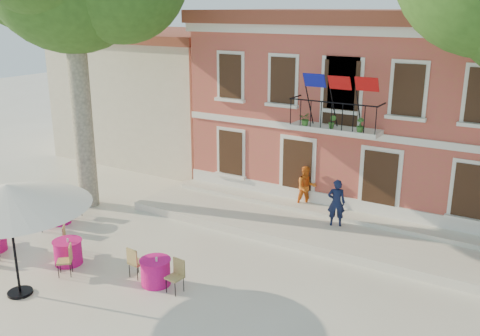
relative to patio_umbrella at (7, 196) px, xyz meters
name	(u,v)px	position (x,y,z in m)	size (l,w,h in m)	color
ground	(199,269)	(3.37, 3.78, -2.87)	(90.00, 90.00, 0.00)	beige
main_building	(375,103)	(5.37, 13.76, 0.91)	(13.50, 9.59, 7.50)	#BB4443
neighbor_west	(173,91)	(-6.13, 14.78, 0.35)	(9.40, 9.40, 6.40)	beige
terrace	(318,228)	(5.37, 8.18, -2.72)	(14.00, 3.40, 0.30)	silver
patio_umbrella	(7,196)	(0.00, 0.00, 0.00)	(4.29, 4.29, 3.19)	black
pedestrian_navy	(336,203)	(5.90, 8.43, -1.73)	(0.61, 0.40, 1.68)	#101837
pedestrian_orange	(306,187)	(4.29, 9.48, -1.76)	(0.78, 0.61, 1.61)	orange
cafe_table_1	(68,251)	(-0.26, 1.97, -2.45)	(1.58, 1.72, 0.95)	#EB167A
cafe_table_3	(59,212)	(-3.09, 4.05, -2.45)	(0.90, 1.92, 0.95)	#EB167A
cafe_table_4	(156,271)	(2.87, 2.38, -2.45)	(1.95, 0.90, 0.95)	#EB167A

